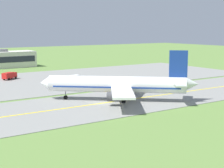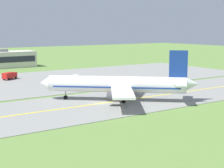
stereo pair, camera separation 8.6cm
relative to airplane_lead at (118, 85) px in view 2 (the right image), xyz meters
The scene contains 7 objects.
ground_plane 6.65m from the airplane_lead, behind, with size 500.00×500.00×0.00m, color olive.
taxiway_strip 6.62m from the airplane_lead, behind, with size 240.00×28.00×0.10m, color gray.
apron_pad 42.02m from the airplane_lead, 83.39° to the left, with size 140.00×52.00×0.10m, color gray.
taxiway_centreline 6.58m from the airplane_lead, behind, with size 220.00×0.60×0.01m, color yellow.
airplane_lead is the anchor object (origin of this frame).
service_truck_baggage 52.74m from the airplane_lead, 101.12° to the left, with size 6.14×5.02×2.60m.
service_truck_fuel 32.29m from the airplane_lead, 82.70° to the left, with size 6.34×3.98×2.60m.
Camera 2 is at (-46.18, -72.10, 18.18)m, focal length 58.26 mm.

